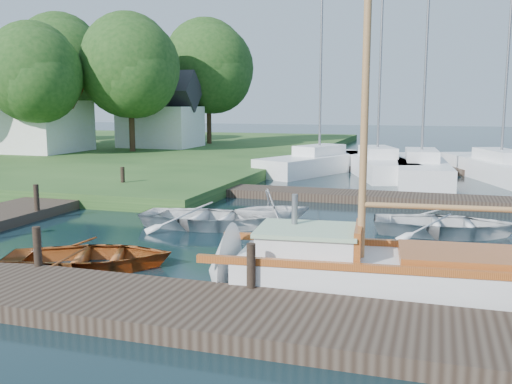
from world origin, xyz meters
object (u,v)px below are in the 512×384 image
(mooring_post_4, at_px, (36,197))
(house_c, at_px, (161,117))
(mooring_post_5, at_px, (123,177))
(tender_b, at_px, (272,205))
(dinghy, at_px, (90,252))
(tender_a, at_px, (205,214))
(mooring_post_1, at_px, (37,246))
(house_a, at_px, (31,112))
(marina_boat_3, at_px, (501,168))
(tender_c, at_px, (446,221))
(tree_2, at_px, (35,73))
(mooring_post_2, at_px, (251,266))
(marina_boat_2, at_px, (421,167))
(tree_7, at_px, (209,67))
(tree_3, at_px, (130,66))
(marina_boat_0, at_px, (319,161))
(tree_4, at_px, (61,64))
(marina_boat_1, at_px, (377,164))
(sailboat, at_px, (380,275))

(mooring_post_4, distance_m, house_c, 23.16)
(mooring_post_5, relative_size, tender_b, 0.36)
(dinghy, height_order, tender_a, tender_a)
(mooring_post_1, distance_m, tender_a, 5.77)
(tender_a, bearing_deg, house_a, 47.19)
(marina_boat_3, height_order, house_a, marina_boat_3)
(mooring_post_1, height_order, tender_a, mooring_post_1)
(tender_c, distance_m, tree_2, 26.42)
(mooring_post_1, bearing_deg, house_a, 128.99)
(mooring_post_2, height_order, house_a, house_a)
(marina_boat_2, bearing_deg, house_c, 59.17)
(marina_boat_3, xyz_separation_m, tree_7, (-19.38, 11.78, 5.64))
(tree_3, bearing_deg, house_c, 90.03)
(mooring_post_4, bearing_deg, dinghy, -41.33)
(mooring_post_4, distance_m, tender_a, 5.32)
(tender_a, relative_size, marina_boat_2, 0.34)
(tree_2, bearing_deg, tender_a, -39.54)
(mooring_post_2, bearing_deg, mooring_post_5, 130.36)
(marina_boat_0, bearing_deg, house_c, 83.53)
(tender_c, bearing_deg, marina_boat_0, 20.59)
(dinghy, bearing_deg, tree_4, 15.17)
(dinghy, relative_size, tree_2, 0.45)
(tender_b, bearing_deg, tender_a, 88.45)
(marina_boat_1, relative_size, tree_3, 1.22)
(mooring_post_1, height_order, mooring_post_4, same)
(mooring_post_4, relative_size, house_a, 0.13)
(tree_3, bearing_deg, marina_boat_1, -13.00)
(marina_boat_1, relative_size, house_a, 1.69)
(tender_b, distance_m, tree_4, 30.68)
(marina_boat_2, bearing_deg, tree_2, 83.17)
(mooring_post_5, bearing_deg, tree_7, 103.36)
(dinghy, xyz_separation_m, tender_a, (0.77, 4.57, 0.03))
(tender_a, relative_size, tender_b, 1.70)
(house_a, xyz_separation_m, tree_3, (6.00, 2.05, 2.85))
(marina_boat_2, bearing_deg, tender_a, 151.33)
(house_a, distance_m, tree_3, 6.95)
(mooring_post_1, distance_m, house_c, 29.22)
(tree_3, relative_size, tree_4, 0.90)
(tender_a, xyz_separation_m, tender_c, (6.57, 1.09, 0.00))
(mooring_post_1, relative_size, tender_b, 0.36)
(marina_boat_0, bearing_deg, tender_c, -131.17)
(mooring_post_2, distance_m, house_c, 31.19)
(dinghy, bearing_deg, mooring_post_5, 4.99)
(house_c, xyz_separation_m, tree_7, (2.00, 4.05, 3.62))
(tender_c, bearing_deg, tree_3, 44.44)
(tender_c, bearing_deg, tender_b, 87.96)
(mooring_post_2, height_order, sailboat, sailboat)
(marina_boat_2, bearing_deg, mooring_post_5, 122.56)
(dinghy, xyz_separation_m, tree_7, (-9.50, 30.01, 5.84))
(mooring_post_1, height_order, tree_3, tree_3)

